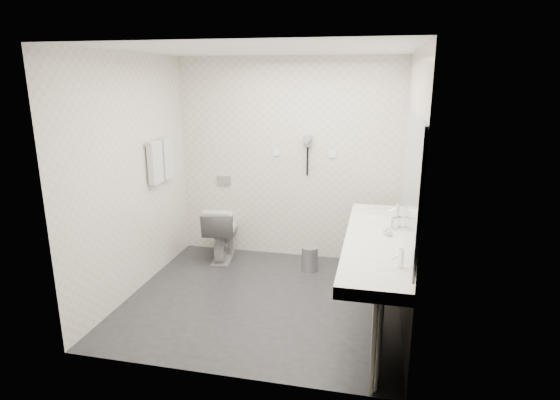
# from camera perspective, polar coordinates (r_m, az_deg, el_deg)

# --- Properties ---
(floor) EXTENTS (2.80, 2.80, 0.00)m
(floor) POSITION_cam_1_polar(r_m,az_deg,el_deg) (4.94, -2.12, -12.19)
(floor) COLOR #26262B
(floor) RESTS_ON ground
(ceiling) EXTENTS (2.80, 2.80, 0.00)m
(ceiling) POSITION_cam_1_polar(r_m,az_deg,el_deg) (4.39, -2.46, 18.16)
(ceiling) COLOR white
(ceiling) RESTS_ON wall_back
(wall_back) EXTENTS (2.80, 0.00, 2.80)m
(wall_back) POSITION_cam_1_polar(r_m,az_deg,el_deg) (5.74, 1.02, 4.97)
(wall_back) COLOR silver
(wall_back) RESTS_ON floor
(wall_front) EXTENTS (2.80, 0.00, 2.80)m
(wall_front) POSITION_cam_1_polar(r_m,az_deg,el_deg) (3.31, -7.99, -2.97)
(wall_front) COLOR silver
(wall_front) RESTS_ON floor
(wall_left) EXTENTS (0.00, 2.60, 2.60)m
(wall_left) POSITION_cam_1_polar(r_m,az_deg,el_deg) (5.04, -17.89, 2.76)
(wall_left) COLOR silver
(wall_left) RESTS_ON floor
(wall_right) EXTENTS (0.00, 2.60, 2.60)m
(wall_right) POSITION_cam_1_polar(r_m,az_deg,el_deg) (4.37, 15.78, 1.09)
(wall_right) COLOR silver
(wall_right) RESTS_ON floor
(vanity_counter) EXTENTS (0.55, 2.20, 0.10)m
(vanity_counter) POSITION_cam_1_polar(r_m,az_deg,el_deg) (4.30, 11.81, -5.16)
(vanity_counter) COLOR white
(vanity_counter) RESTS_ON floor
(vanity_panel) EXTENTS (0.03, 2.15, 0.75)m
(vanity_panel) POSITION_cam_1_polar(r_m,az_deg,el_deg) (4.46, 11.83, -10.30)
(vanity_panel) COLOR gray
(vanity_panel) RESTS_ON floor
(vanity_post_near) EXTENTS (0.06, 0.06, 0.75)m
(vanity_post_near) POSITION_cam_1_polar(r_m,az_deg,el_deg) (3.55, 12.02, -17.49)
(vanity_post_near) COLOR silver
(vanity_post_near) RESTS_ON floor
(vanity_post_far) EXTENTS (0.06, 0.06, 0.75)m
(vanity_post_far) POSITION_cam_1_polar(r_m,az_deg,el_deg) (5.42, 12.35, -5.63)
(vanity_post_far) COLOR silver
(vanity_post_far) RESTS_ON floor
(mirror) EXTENTS (0.02, 2.20, 1.05)m
(mirror) POSITION_cam_1_polar(r_m,az_deg,el_deg) (4.13, 15.90, 3.13)
(mirror) COLOR #B2BCC6
(mirror) RESTS_ON wall_right
(basin_near) EXTENTS (0.40, 0.31, 0.05)m
(basin_near) POSITION_cam_1_polar(r_m,az_deg,el_deg) (3.68, 11.64, -8.12)
(basin_near) COLOR white
(basin_near) RESTS_ON vanity_counter
(basin_far) EXTENTS (0.40, 0.31, 0.05)m
(basin_far) POSITION_cam_1_polar(r_m,az_deg,el_deg) (4.91, 11.97, -2.17)
(basin_far) COLOR white
(basin_far) RESTS_ON vanity_counter
(faucet_near) EXTENTS (0.04, 0.04, 0.15)m
(faucet_near) POSITION_cam_1_polar(r_m,az_deg,el_deg) (3.65, 14.80, -6.99)
(faucet_near) COLOR silver
(faucet_near) RESTS_ON vanity_counter
(faucet_far) EXTENTS (0.04, 0.04, 0.15)m
(faucet_far) POSITION_cam_1_polar(r_m,az_deg,el_deg) (4.88, 14.31, -1.29)
(faucet_far) COLOR silver
(faucet_far) RESTS_ON vanity_counter
(soap_bottle_a) EXTENTS (0.06, 0.06, 0.09)m
(soap_bottle_a) POSITION_cam_1_polar(r_m,az_deg,el_deg) (4.34, 13.04, -3.73)
(soap_bottle_a) COLOR white
(soap_bottle_a) RESTS_ON vanity_counter
(soap_bottle_b) EXTENTS (0.08, 0.08, 0.08)m
(soap_bottle_b) POSITION_cam_1_polar(r_m,az_deg,el_deg) (4.32, 13.40, -3.85)
(soap_bottle_b) COLOR white
(soap_bottle_b) RESTS_ON vanity_counter
(glass_left) EXTENTS (0.08, 0.08, 0.12)m
(glass_left) POSITION_cam_1_polar(r_m,az_deg,el_deg) (4.52, 14.03, -2.83)
(glass_left) COLOR silver
(glass_left) RESTS_ON vanity_counter
(glass_right) EXTENTS (0.07, 0.07, 0.10)m
(glass_right) POSITION_cam_1_polar(r_m,az_deg,el_deg) (4.61, 14.57, -2.64)
(glass_right) COLOR silver
(glass_right) RESTS_ON vanity_counter
(toilet) EXTENTS (0.48, 0.74, 0.70)m
(toilet) POSITION_cam_1_polar(r_m,az_deg,el_deg) (5.89, -7.21, -3.94)
(toilet) COLOR white
(toilet) RESTS_ON floor
(flush_plate) EXTENTS (0.18, 0.02, 0.12)m
(flush_plate) POSITION_cam_1_polar(r_m,az_deg,el_deg) (6.01, -6.99, 2.41)
(flush_plate) COLOR #B2B5BA
(flush_plate) RESTS_ON wall_back
(pedal_bin) EXTENTS (0.21, 0.21, 0.28)m
(pedal_bin) POSITION_cam_1_polar(r_m,az_deg,el_deg) (5.57, 3.72, -7.33)
(pedal_bin) COLOR #B2B5BA
(pedal_bin) RESTS_ON floor
(bin_lid) EXTENTS (0.20, 0.20, 0.02)m
(bin_lid) POSITION_cam_1_polar(r_m,az_deg,el_deg) (5.52, 3.74, -5.93)
(bin_lid) COLOR #B2B5BA
(bin_lid) RESTS_ON pedal_bin
(towel_rail) EXTENTS (0.02, 0.62, 0.02)m
(towel_rail) POSITION_cam_1_polar(r_m,az_deg,el_deg) (5.44, -14.80, 7.08)
(towel_rail) COLOR silver
(towel_rail) RESTS_ON wall_left
(towel_near) EXTENTS (0.07, 0.24, 0.48)m
(towel_near) POSITION_cam_1_polar(r_m,az_deg,el_deg) (5.34, -15.22, 4.53)
(towel_near) COLOR silver
(towel_near) RESTS_ON towel_rail
(towel_far) EXTENTS (0.07, 0.24, 0.48)m
(towel_far) POSITION_cam_1_polar(r_m,az_deg,el_deg) (5.59, -13.91, 5.07)
(towel_far) COLOR silver
(towel_far) RESTS_ON towel_rail
(dryer_cradle) EXTENTS (0.10, 0.04, 0.14)m
(dryer_cradle) POSITION_cam_1_polar(r_m,az_deg,el_deg) (5.63, 3.49, 7.31)
(dryer_cradle) COLOR gray
(dryer_cradle) RESTS_ON wall_back
(dryer_barrel) EXTENTS (0.08, 0.14, 0.08)m
(dryer_barrel) POSITION_cam_1_polar(r_m,az_deg,el_deg) (5.56, 3.37, 7.52)
(dryer_barrel) COLOR gray
(dryer_barrel) RESTS_ON dryer_cradle
(dryer_cord) EXTENTS (0.02, 0.02, 0.35)m
(dryer_cord) POSITION_cam_1_polar(r_m,az_deg,el_deg) (5.66, 3.42, 4.78)
(dryer_cord) COLOR black
(dryer_cord) RESTS_ON dryer_cradle
(switch_plate_a) EXTENTS (0.09, 0.02, 0.09)m
(switch_plate_a) POSITION_cam_1_polar(r_m,az_deg,el_deg) (5.75, -0.47, 5.99)
(switch_plate_a) COLOR white
(switch_plate_a) RESTS_ON wall_back
(switch_plate_b) EXTENTS (0.09, 0.02, 0.09)m
(switch_plate_b) POSITION_cam_1_polar(r_m,az_deg,el_deg) (5.63, 6.52, 5.70)
(switch_plate_b) COLOR white
(switch_plate_b) RESTS_ON wall_back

